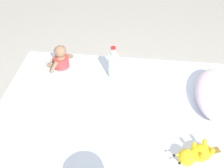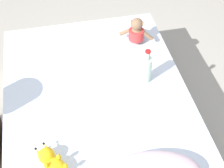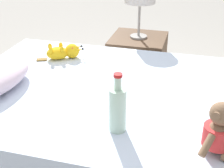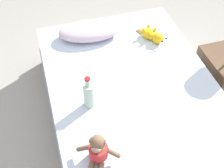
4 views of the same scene
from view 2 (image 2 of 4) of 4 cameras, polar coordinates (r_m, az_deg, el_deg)
name	(u,v)px [view 2 (image 2 of 4)]	position (r m, az deg, el deg)	size (l,w,h in m)	color
ground_plane	(100,136)	(2.68, -2.16, -9.05)	(16.00, 16.00, 0.00)	#9E998E
bed	(99,119)	(2.49, -2.30, -6.16)	(1.35, 1.90, 0.46)	#B2B2B7
plush_monkey	(137,32)	(2.71, 4.30, 9.00)	(0.27, 0.25, 0.24)	brown
plush_yellow_creature	(52,163)	(2.00, -10.38, -13.29)	(0.21, 0.31, 0.10)	yellow
glass_bottle	(146,69)	(2.37, 5.96, 2.63)	(0.08, 0.08, 0.29)	#B2D1B7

